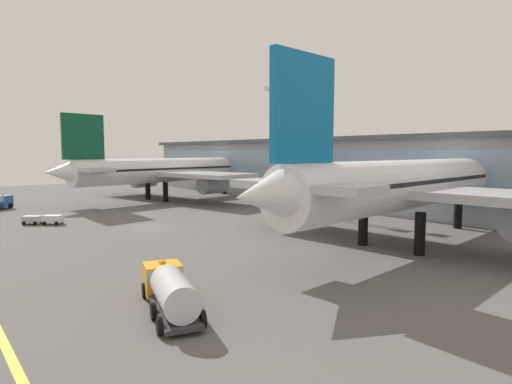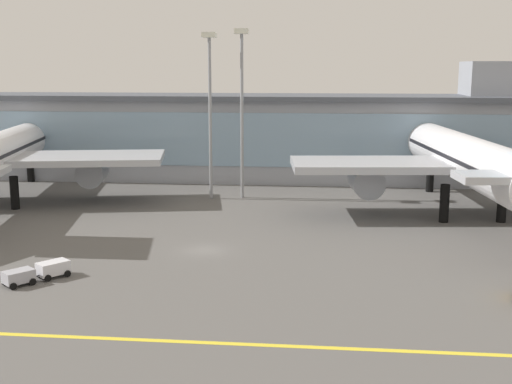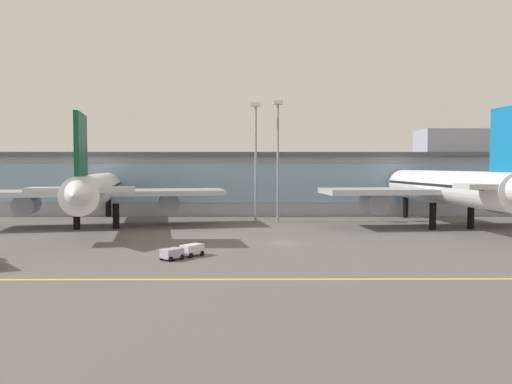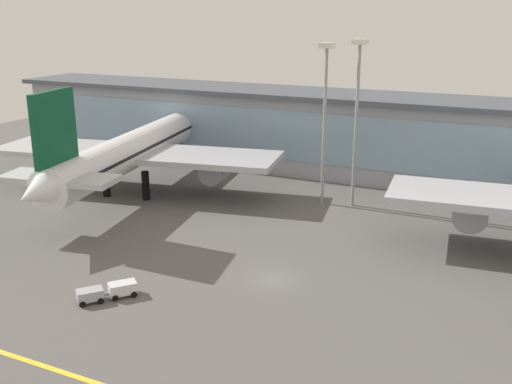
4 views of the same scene
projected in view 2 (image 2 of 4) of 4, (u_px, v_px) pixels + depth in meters
ground_plane at (205, 250)px, 65.33m from camera, size 192.83×192.83×0.00m
taxiway_centreline_stripe at (147, 340)px, 43.83m from camera, size 154.26×0.50×0.01m
terminal_building at (262, 135)px, 105.62m from camera, size 140.73×14.00×18.76m
airliner_near_right at (467, 160)px, 78.84m from camera, size 42.86×51.27×18.83m
service_truck_far at (38, 272)px, 55.84m from camera, size 4.80×5.27×1.40m
apron_light_mast_west at (242, 88)px, 88.73m from camera, size 1.80×1.80×22.95m
apron_light_mast_east at (210, 91)px, 88.22m from camera, size 1.80×1.80×22.44m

